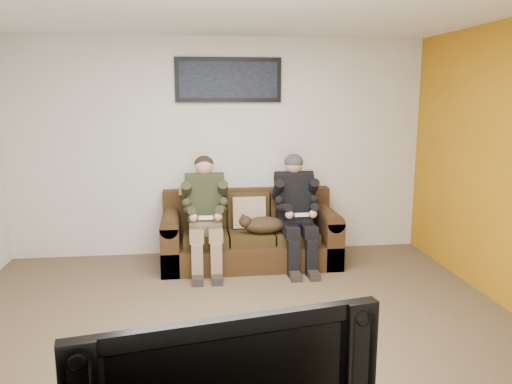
{
  "coord_description": "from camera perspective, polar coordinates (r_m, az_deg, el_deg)",
  "views": [
    {
      "loc": [
        -0.31,
        -3.77,
        1.92
      ],
      "look_at": [
        0.31,
        1.2,
        0.95
      ],
      "focal_mm": 35.0,
      "sensor_mm": 36.0,
      "label": 1
    }
  ],
  "objects": [
    {
      "name": "floor",
      "position": [
        4.24,
        -2.23,
        -15.96
      ],
      "size": [
        5.0,
        5.0,
        0.0
      ],
      "primitive_type": "plane",
      "color": "brown",
      "rests_on": "ground"
    },
    {
      "name": "wall_back",
      "position": [
        6.06,
        -4.14,
        5.06
      ],
      "size": [
        5.0,
        0.0,
        5.0
      ],
      "primitive_type": "plane",
      "rotation": [
        1.57,
        0.0,
        0.0
      ],
      "color": "beige",
      "rests_on": "ground"
    },
    {
      "name": "wall_front",
      "position": [
        1.67,
        4.15,
        -10.86
      ],
      "size": [
        5.0,
        0.0,
        5.0
      ],
      "primitive_type": "plane",
      "rotation": [
        -1.57,
        0.0,
        0.0
      ],
      "color": "beige",
      "rests_on": "ground"
    },
    {
      "name": "sofa",
      "position": [
        5.85,
        -0.75,
        -5.02
      ],
      "size": [
        2.0,
        0.86,
        0.82
      ],
      "color": "#382210",
      "rests_on": "ground"
    },
    {
      "name": "throw_pillow",
      "position": [
        5.82,
        -0.8,
        -2.34
      ],
      "size": [
        0.38,
        0.18,
        0.38
      ],
      "primitive_type": "cube",
      "rotation": [
        -0.21,
        0.0,
        0.0
      ],
      "color": "tan",
      "rests_on": "sofa"
    },
    {
      "name": "throw_blanket",
      "position": [
        5.95,
        -6.83,
        0.2
      ],
      "size": [
        0.41,
        0.2,
        0.07
      ],
      "primitive_type": "cube",
      "color": "tan",
      "rests_on": "sofa"
    },
    {
      "name": "person_left",
      "position": [
        5.56,
        -5.84,
        -1.8
      ],
      "size": [
        0.51,
        0.87,
        1.26
      ],
      "color": "#846E52",
      "rests_on": "sofa"
    },
    {
      "name": "person_right",
      "position": [
        5.67,
        4.58,
        -1.49
      ],
      "size": [
        0.51,
        0.86,
        1.26
      ],
      "color": "black",
      "rests_on": "sofa"
    },
    {
      "name": "cat",
      "position": [
        5.59,
        0.78,
        -3.75
      ],
      "size": [
        0.66,
        0.26,
        0.24
      ],
      "color": "#43301A",
      "rests_on": "sofa"
    },
    {
      "name": "framed_poster",
      "position": [
        6.0,
        -3.17,
        12.66
      ],
      "size": [
        1.25,
        0.05,
        0.52
      ],
      "color": "black",
      "rests_on": "wall_back"
    }
  ]
}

